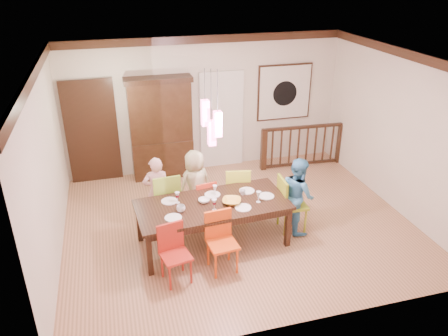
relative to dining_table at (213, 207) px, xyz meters
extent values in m
plane|color=#926647|center=(0.58, 0.47, -0.68)|extent=(6.00, 6.00, 0.00)
plane|color=white|center=(0.58, 0.47, 2.22)|extent=(6.00, 6.00, 0.00)
plane|color=beige|center=(0.58, 2.97, 0.77)|extent=(6.00, 0.00, 6.00)
plane|color=beige|center=(-2.42, 0.47, 0.77)|extent=(0.00, 5.00, 5.00)
plane|color=beige|center=(3.58, 0.47, 0.77)|extent=(0.00, 5.00, 5.00)
cube|color=black|center=(-1.82, 2.92, 0.37)|extent=(1.04, 0.07, 2.24)
cube|color=silver|center=(0.93, 2.93, 0.37)|extent=(0.97, 0.05, 2.22)
cube|color=black|center=(2.38, 2.94, 0.92)|extent=(1.25, 0.04, 1.25)
cube|color=silver|center=(2.38, 2.91, 0.92)|extent=(1.18, 0.02, 1.18)
cylinder|color=black|center=(2.38, 2.90, 0.90)|extent=(0.56, 0.01, 0.56)
cube|color=#FF4C90|center=(-0.08, 0.05, 1.57)|extent=(0.11, 0.11, 0.38)
cylinder|color=black|center=(-0.08, 0.05, 1.99)|extent=(0.01, 0.01, 0.46)
cube|color=#FF4C90|center=(0.08, -0.05, 1.42)|extent=(0.11, 0.11, 0.38)
cylinder|color=black|center=(0.08, -0.05, 1.92)|extent=(0.01, 0.01, 0.61)
cube|color=#FF4C90|center=(0.00, 0.00, 1.27)|extent=(0.11, 0.11, 0.38)
cylinder|color=black|center=(0.00, 0.00, 1.84)|extent=(0.01, 0.01, 0.76)
cube|color=black|center=(0.00, 0.00, 0.05)|extent=(2.48, 1.26, 0.05)
cube|color=black|center=(-1.13, 0.47, -0.33)|extent=(0.09, 0.09, 0.70)
cube|color=black|center=(1.13, 0.47, -0.33)|extent=(0.09, 0.09, 0.70)
cube|color=black|center=(-1.13, -0.47, -0.33)|extent=(0.09, 0.09, 0.70)
cube|color=black|center=(1.13, -0.47, -0.33)|extent=(0.09, 0.09, 0.70)
cube|color=black|center=(0.00, 0.49, -0.03)|extent=(2.21, 0.19, 0.10)
cube|color=black|center=(0.00, -0.49, -0.03)|extent=(2.21, 0.19, 0.10)
cube|color=#99CA3A|center=(-0.65, 0.77, -0.18)|extent=(0.49, 0.49, 0.04)
cube|color=#99CA3A|center=(-0.65, 0.77, 0.10)|extent=(0.47, 0.08, 0.51)
cylinder|color=#99CA3A|center=(-0.84, 0.59, -0.43)|extent=(0.04, 0.04, 0.49)
cylinder|color=#99CA3A|center=(-0.47, 0.59, -0.43)|extent=(0.04, 0.04, 0.49)
cylinder|color=#99CA3A|center=(-0.84, 0.96, -0.43)|extent=(0.04, 0.04, 0.49)
cylinder|color=#99CA3A|center=(-0.47, 0.96, -0.43)|extent=(0.04, 0.04, 0.49)
cube|color=red|center=(0.00, 0.71, -0.27)|extent=(0.43, 0.43, 0.04)
cube|color=red|center=(0.00, 0.71, -0.05)|extent=(0.38, 0.10, 0.41)
cylinder|color=red|center=(-0.15, 0.56, -0.48)|extent=(0.03, 0.03, 0.39)
cylinder|color=red|center=(0.15, 0.56, -0.48)|extent=(0.03, 0.03, 0.39)
cylinder|color=red|center=(-0.15, 0.86, -0.48)|extent=(0.03, 0.03, 0.39)
cylinder|color=red|center=(0.15, 0.86, -0.48)|extent=(0.03, 0.03, 0.39)
cube|color=#C0D233|center=(0.65, 0.79, -0.21)|extent=(0.51, 0.51, 0.04)
cube|color=#C0D233|center=(0.65, 0.79, 0.05)|extent=(0.44, 0.12, 0.48)
cylinder|color=#C0D233|center=(0.47, 0.62, -0.45)|extent=(0.04, 0.04, 0.46)
cylinder|color=#C0D233|center=(0.82, 0.62, -0.45)|extent=(0.04, 0.04, 0.46)
cylinder|color=#C0D233|center=(0.47, 0.97, -0.45)|extent=(0.04, 0.04, 0.46)
cylinder|color=#C0D233|center=(0.82, 0.97, -0.45)|extent=(0.04, 0.04, 0.46)
cube|color=#AB2418|center=(-0.74, -0.77, -0.25)|extent=(0.47, 0.47, 0.04)
cube|color=#AB2418|center=(-0.74, -0.77, -0.01)|extent=(0.40, 0.12, 0.44)
cylinder|color=#AB2418|center=(-0.90, -0.94, -0.47)|extent=(0.03, 0.03, 0.42)
cylinder|color=#AB2418|center=(-0.58, -0.94, -0.47)|extent=(0.03, 0.03, 0.42)
cylinder|color=#AB2418|center=(-0.90, -0.61, -0.47)|extent=(0.03, 0.03, 0.42)
cylinder|color=#AB2418|center=(-0.58, -0.61, -0.47)|extent=(0.03, 0.03, 0.42)
cube|color=#D94912|center=(-0.03, -0.70, -0.23)|extent=(0.46, 0.46, 0.04)
cube|color=#D94912|center=(-0.03, -0.70, 0.02)|extent=(0.42, 0.08, 0.46)
cylinder|color=#D94912|center=(-0.20, -0.87, -0.46)|extent=(0.04, 0.04, 0.44)
cylinder|color=#D94912|center=(0.14, -0.87, -0.46)|extent=(0.04, 0.04, 0.44)
cylinder|color=#D94912|center=(-0.20, -0.53, -0.46)|extent=(0.04, 0.04, 0.44)
cylinder|color=#D94912|center=(0.14, -0.53, -0.46)|extent=(0.04, 0.04, 0.44)
cube|color=olive|center=(1.42, 0.05, -0.20)|extent=(0.47, 0.47, 0.04)
cube|color=olive|center=(1.42, 0.05, 0.07)|extent=(0.07, 0.45, 0.49)
cylinder|color=olive|center=(1.24, -0.13, -0.44)|extent=(0.04, 0.04, 0.47)
cylinder|color=olive|center=(1.60, -0.13, -0.44)|extent=(0.04, 0.04, 0.47)
cylinder|color=olive|center=(1.24, 0.24, -0.44)|extent=(0.04, 0.04, 0.47)
cylinder|color=olive|center=(1.60, 0.24, -0.44)|extent=(0.04, 0.04, 0.47)
cube|color=black|center=(-0.43, 2.75, -0.27)|extent=(1.27, 0.44, 0.82)
cube|color=black|center=(-0.43, 2.77, 0.78)|extent=(1.27, 0.40, 1.27)
cube|color=black|center=(-0.43, 2.96, 0.78)|extent=(1.09, 0.02, 1.09)
cube|color=black|center=(-0.43, 2.77, 1.43)|extent=(1.36, 0.44, 0.10)
cube|color=black|center=(1.77, 2.42, -0.22)|extent=(0.13, 0.13, 0.92)
cube|color=black|center=(3.60, 2.42, -0.22)|extent=(0.13, 0.13, 0.92)
cube|color=black|center=(2.68, 2.42, 0.25)|extent=(1.95, 0.17, 0.06)
cube|color=black|center=(2.68, 2.42, -0.63)|extent=(1.83, 0.15, 0.05)
imported|color=#FFC2C2|center=(-0.79, 0.82, -0.03)|extent=(0.48, 0.33, 1.29)
imported|color=beige|center=(-0.09, 0.91, -0.03)|extent=(0.73, 0.60, 1.29)
imported|color=teal|center=(1.50, 0.05, -0.01)|extent=(0.56, 0.69, 1.33)
imported|color=gold|center=(0.29, -0.08, 0.11)|extent=(0.38, 0.38, 0.07)
imported|color=white|center=(-0.12, 0.07, 0.10)|extent=(0.20, 0.20, 0.06)
imported|color=silver|center=(-0.53, -0.12, 0.13)|extent=(0.15, 0.15, 0.11)
imported|color=silver|center=(0.55, 0.15, 0.12)|extent=(0.13, 0.13, 0.09)
cylinder|color=white|center=(-0.66, 0.24, 0.08)|extent=(0.26, 0.26, 0.01)
cylinder|color=white|center=(0.06, 0.27, 0.08)|extent=(0.26, 0.26, 0.01)
cylinder|color=white|center=(0.65, 0.25, 0.08)|extent=(0.26, 0.26, 0.01)
cylinder|color=white|center=(-0.68, -0.27, 0.08)|extent=(0.26, 0.26, 0.01)
cylinder|color=white|center=(0.43, -0.27, 0.08)|extent=(0.26, 0.26, 0.01)
cylinder|color=white|center=(0.91, -0.01, 0.08)|extent=(0.26, 0.26, 0.01)
cube|color=#D83359|center=(-0.06, -0.39, 0.08)|extent=(0.18, 0.14, 0.01)
camera|label=1|loc=(-1.41, -5.87, 3.57)|focal=35.00mm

